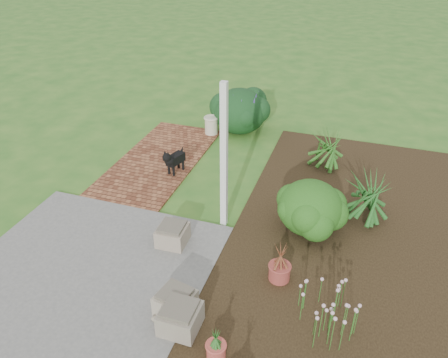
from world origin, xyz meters
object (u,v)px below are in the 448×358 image
(cream_ceramic_urn, at_px, (211,125))
(evergreen_shrub, at_px, (310,206))
(stone_trough_near, at_px, (175,303))
(black_dog, at_px, (174,159))

(cream_ceramic_urn, relative_size, evergreen_shrub, 0.38)
(cream_ceramic_urn, height_order, evergreen_shrub, evergreen_shrub)
(stone_trough_near, height_order, cream_ceramic_urn, cream_ceramic_urn)
(stone_trough_near, xyz_separation_m, black_dog, (-1.48, 3.27, 0.16))
(stone_trough_near, height_order, black_dog, black_dog)
(cream_ceramic_urn, distance_m, evergreen_shrub, 4.01)
(stone_trough_near, bearing_deg, black_dog, 114.34)
(cream_ceramic_urn, bearing_deg, evergreen_shrub, -46.50)
(black_dog, height_order, evergreen_shrub, evergreen_shrub)
(stone_trough_near, distance_m, evergreen_shrub, 2.70)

